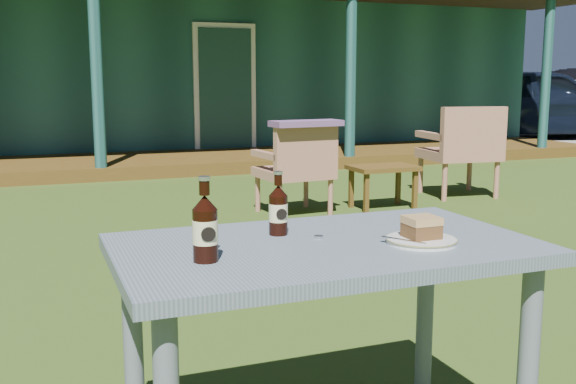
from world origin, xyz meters
name	(u,v)px	position (x,y,z in m)	size (l,w,h in m)	color
ground	(199,308)	(0.00, 0.00, 0.00)	(80.00, 80.00, 0.00)	#334916
pavilion	(70,55)	(0.00, 9.39, 1.61)	(15.80, 8.30, 3.45)	#1B4643
gravel_strip	(567,132)	(10.50, 8.50, 0.01)	(9.00, 6.00, 0.02)	gray
car_near	(539,103)	(8.82, 7.53, 0.72)	(1.70, 4.23, 1.44)	black
cafe_table	(325,276)	(0.00, -1.60, 0.62)	(1.20, 0.70, 0.72)	slate
plate	(421,240)	(0.25, -1.71, 0.73)	(0.20, 0.20, 0.01)	silver
cake_slice	(422,227)	(0.26, -1.70, 0.77)	(0.09, 0.09, 0.06)	#52341A
fork	(403,240)	(0.19, -1.72, 0.74)	(0.01, 0.14, 0.00)	silver
cola_bottle_near	(278,209)	(-0.09, -1.46, 0.80)	(0.06, 0.06, 0.19)	black
cola_bottle_far	(205,228)	(-0.37, -1.68, 0.81)	(0.07, 0.07, 0.22)	black
bottle_cap	(319,237)	(0.00, -1.55, 0.72)	(0.03, 0.03, 0.01)	silver
armchair_left	(298,165)	(1.40, 2.09, 0.45)	(0.63, 0.60, 0.79)	#A06850
armchair_right	(463,146)	(3.31, 2.35, 0.52)	(0.75, 0.71, 0.92)	#A06850
floral_throw	(306,123)	(1.41, 1.93, 0.82)	(0.61, 0.23, 0.05)	#64436C
side_table	(383,172)	(2.25, 2.09, 0.34)	(0.60, 0.40, 0.40)	#4F3613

